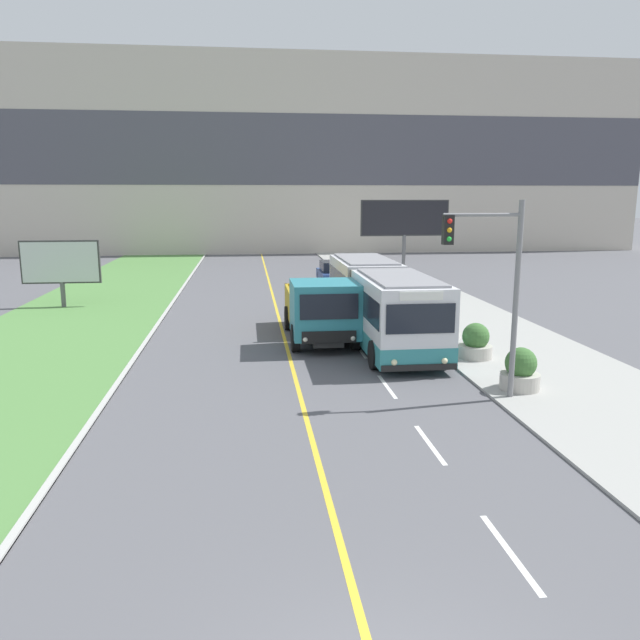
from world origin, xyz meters
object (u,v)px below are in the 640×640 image
dump_truck (322,311)px  planter_round_near (520,371)px  planter_round_second (475,343)px  planter_round_third (444,323)px  car_distant (333,273)px  planter_round_far (420,307)px  billboard_large (405,220)px  city_bus (380,301)px  billboard_small (61,263)px  traffic_light_mast (495,275)px

dump_truck → planter_round_near: (5.17, -6.80, -0.68)m
planter_round_second → planter_round_third: size_ratio=1.07×
car_distant → planter_round_far: size_ratio=3.59×
dump_truck → planter_round_second: 6.05m
billboard_large → planter_round_second: 20.14m
planter_round_second → planter_round_third: bearing=89.3°
city_bus → planter_round_near: size_ratio=9.76×
billboard_small → planter_round_near: 24.42m
city_bus → billboard_large: size_ratio=2.13×
city_bus → car_distant: 16.58m
billboard_large → planter_round_third: 16.53m
traffic_light_mast → planter_round_third: size_ratio=4.77×
car_distant → billboard_small: size_ratio=1.07×
billboard_large → planter_round_far: 12.99m
planter_round_third → billboard_large: bearing=81.9°
dump_truck → billboard_small: 16.03m
car_distant → planter_round_second: 20.81m
traffic_light_mast → planter_round_far: bearing=84.0°
car_distant → traffic_light_mast: bearing=-87.5°
city_bus → planter_round_far: (2.65, 3.30, -0.91)m
traffic_light_mast → planter_round_second: (1.21, 4.35, -3.00)m
planter_round_third → car_distant: bearing=97.9°
dump_truck → billboard_large: bearing=65.7°
dump_truck → planter_round_far: dump_truck is taller
planter_round_second → planter_round_far: (0.02, 7.42, -0.03)m
dump_truck → billboard_small: (-12.59, 9.88, 1.01)m
planter_round_near → planter_round_third: planter_round_near is taller
car_distant → planter_round_near: bearing=-84.6°
city_bus → planter_round_second: (2.63, -4.12, -0.87)m
traffic_light_mast → planter_round_near: size_ratio=4.44×
planter_round_second → city_bus: bearing=122.5°
planter_round_near → planter_round_second: planter_round_near is taller
dump_truck → planter_round_far: (5.18, 4.33, -0.72)m
traffic_light_mast → planter_round_third: 8.70m
billboard_small → planter_round_near: (17.76, -16.68, -1.70)m
billboard_small → planter_round_second: billboard_small is taller
planter_round_second → billboard_small: bearing=143.8°
car_distant → billboard_large: billboard_large is taller
car_distant → billboard_small: bearing=-153.5°
car_distant → planter_round_near: car_distant is taller
city_bus → planter_round_second: city_bus is taller
car_distant → planter_round_third: (2.35, -16.97, -0.09)m
billboard_small → planter_round_near: size_ratio=3.13×
city_bus → planter_round_third: (2.67, -0.41, -0.91)m
traffic_light_mast → billboard_large: bearing=81.6°
billboard_large → traffic_light_mast: bearing=-98.4°
traffic_light_mast → billboard_small: size_ratio=1.42×
city_bus → billboard_large: billboard_large is taller
billboard_large → planter_round_third: size_ratio=4.93×
billboard_large → planter_round_far: billboard_large is taller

